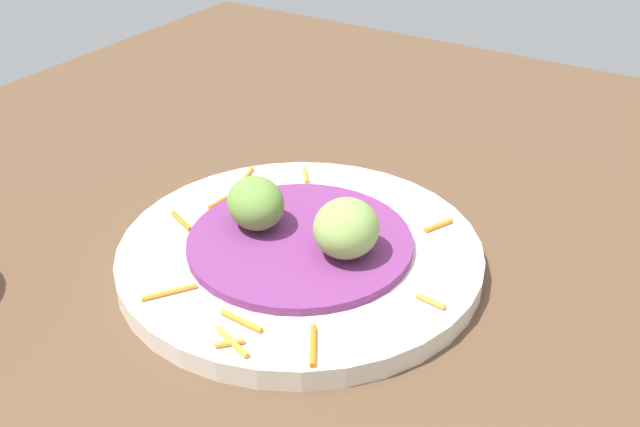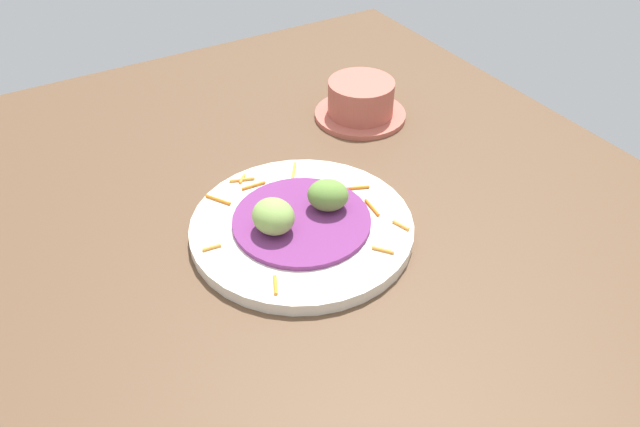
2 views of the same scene
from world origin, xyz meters
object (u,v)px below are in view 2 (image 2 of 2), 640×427
at_px(guac_scoop_center, 273,216).
at_px(guac_scoop_left, 328,195).
at_px(terracotta_bowl, 361,101).
at_px(main_plate, 302,228).

bearing_deg(guac_scoop_center, guac_scoop_left, 2.88).
relative_size(guac_scoop_center, terracotta_bowl, 0.36).
bearing_deg(guac_scoop_center, terracotta_bowl, 37.98).
height_order(main_plate, guac_scoop_left, guac_scoop_left).
bearing_deg(main_plate, terracotta_bowl, 42.30).
relative_size(guac_scoop_left, guac_scoop_center, 0.97).
height_order(main_plate, terracotta_bowl, terracotta_bowl).
bearing_deg(guac_scoop_left, terracotta_bowl, 47.59).
distance_m(guac_scoop_center, terracotta_bowl, 0.32).
bearing_deg(terracotta_bowl, main_plate, -137.70).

